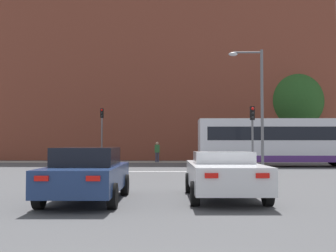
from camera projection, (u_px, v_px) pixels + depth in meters
stop_line_strip at (167, 172)px, 23.80m from camera, size 8.08×0.30×0.01m
far_pavement at (169, 162)px, 35.83m from camera, size 68.97×2.50×0.01m
brick_civic_building at (161, 62)px, 44.99m from camera, size 34.06×11.97×26.46m
car_saloon_left at (87, 174)px, 11.67m from camera, size 2.05×4.58×1.49m
car_roadster_right at (224, 174)px, 12.24m from camera, size 2.14×4.72×1.36m
bus_crossing_lead at (286, 141)px, 28.88m from camera, size 12.01×2.69×3.25m
traffic_light_far_left at (102, 126)px, 35.46m from camera, size 0.26×0.31×4.54m
traffic_light_near_right at (252, 127)px, 24.67m from camera, size 0.26×0.31×3.77m
street_lamp_junction at (256, 97)px, 23.58m from camera, size 1.94×0.36×6.87m
pedestrian_waiting at (157, 150)px, 35.14m from camera, size 0.43×0.29×1.72m
tree_by_building at (293, 103)px, 40.76m from camera, size 6.09×6.09×8.74m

